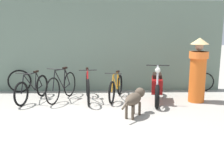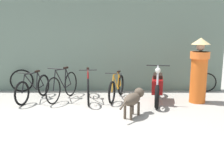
{
  "view_description": "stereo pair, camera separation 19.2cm",
  "coord_description": "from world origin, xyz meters",
  "px_view_note": "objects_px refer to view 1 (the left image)",
  "views": [
    {
      "loc": [
        0.8,
        -4.85,
        1.9
      ],
      "look_at": [
        0.98,
        1.27,
        0.65
      ],
      "focal_mm": 42.0,
      "sensor_mm": 36.0,
      "label": 1
    },
    {
      "loc": [
        0.99,
        -4.85,
        1.9
      ],
      "look_at": [
        0.98,
        1.27,
        0.65
      ],
      "focal_mm": 42.0,
      "sensor_mm": 36.0,
      "label": 2
    }
  ],
  "objects_px": {
    "motorcycle": "(157,86)",
    "stray_dog": "(135,99)",
    "spare_tire_right": "(20,81)",
    "bicycle_1": "(62,86)",
    "person_in_robes": "(198,69)",
    "bicycle_3": "(116,88)",
    "bicycle_0": "(32,89)",
    "spare_tire_left": "(204,82)",
    "bicycle_2": "(88,87)"
  },
  "relations": [
    {
      "from": "spare_tire_left",
      "to": "bicycle_3",
      "type": "bearing_deg",
      "value": -162.83
    },
    {
      "from": "bicycle_2",
      "to": "bicycle_3",
      "type": "relative_size",
      "value": 1.1
    },
    {
      "from": "spare_tire_left",
      "to": "stray_dog",
      "type": "bearing_deg",
      "value": -136.01
    },
    {
      "from": "bicycle_0",
      "to": "bicycle_3",
      "type": "distance_m",
      "value": 2.3
    },
    {
      "from": "bicycle_0",
      "to": "spare_tire_left",
      "type": "relative_size",
      "value": 2.77
    },
    {
      "from": "bicycle_0",
      "to": "person_in_robes",
      "type": "bearing_deg",
      "value": 103.09
    },
    {
      "from": "bicycle_3",
      "to": "motorcycle",
      "type": "distance_m",
      "value": 1.14
    },
    {
      "from": "motorcycle",
      "to": "bicycle_3",
      "type": "bearing_deg",
      "value": -94.81
    },
    {
      "from": "motorcycle",
      "to": "spare_tire_left",
      "type": "bearing_deg",
      "value": 134.16
    },
    {
      "from": "spare_tire_right",
      "to": "bicycle_1",
      "type": "bearing_deg",
      "value": -33.17
    },
    {
      "from": "stray_dog",
      "to": "spare_tire_right",
      "type": "relative_size",
      "value": 1.37
    },
    {
      "from": "bicycle_0",
      "to": "bicycle_3",
      "type": "relative_size",
      "value": 1.03
    },
    {
      "from": "bicycle_0",
      "to": "motorcycle",
      "type": "xyz_separation_m",
      "value": [
        3.39,
        -0.14,
        0.08
      ]
    },
    {
      "from": "bicycle_3",
      "to": "stray_dog",
      "type": "xyz_separation_m",
      "value": [
        0.35,
        -1.54,
        0.08
      ]
    },
    {
      "from": "bicycle_1",
      "to": "person_in_robes",
      "type": "xyz_separation_m",
      "value": [
        3.68,
        -0.27,
        0.51
      ]
    },
    {
      "from": "bicycle_0",
      "to": "person_in_robes",
      "type": "xyz_separation_m",
      "value": [
        4.47,
        -0.2,
        0.56
      ]
    },
    {
      "from": "bicycle_2",
      "to": "bicycle_3",
      "type": "bearing_deg",
      "value": 95.71
    },
    {
      "from": "bicycle_3",
      "to": "spare_tire_left",
      "type": "xyz_separation_m",
      "value": [
        2.86,
        0.88,
        -0.03
      ]
    },
    {
      "from": "bicycle_3",
      "to": "person_in_robes",
      "type": "relative_size",
      "value": 0.94
    },
    {
      "from": "bicycle_1",
      "to": "bicycle_3",
      "type": "height_order",
      "value": "bicycle_1"
    },
    {
      "from": "motorcycle",
      "to": "spare_tire_right",
      "type": "distance_m",
      "value": 4.22
    },
    {
      "from": "person_in_robes",
      "to": "bicycle_3",
      "type": "bearing_deg",
      "value": -32.86
    },
    {
      "from": "person_in_robes",
      "to": "spare_tire_right",
      "type": "xyz_separation_m",
      "value": [
        -5.13,
        1.22,
        -0.54
      ]
    },
    {
      "from": "bicycle_3",
      "to": "person_in_robes",
      "type": "distance_m",
      "value": 2.27
    },
    {
      "from": "bicycle_1",
      "to": "spare_tire_right",
      "type": "xyz_separation_m",
      "value": [
        -1.46,
        0.95,
        -0.03
      ]
    },
    {
      "from": "bicycle_3",
      "to": "spare_tire_right",
      "type": "distance_m",
      "value": 3.09
    },
    {
      "from": "bicycle_1",
      "to": "bicycle_3",
      "type": "relative_size",
      "value": 0.99
    },
    {
      "from": "bicycle_1",
      "to": "spare_tire_right",
      "type": "bearing_deg",
      "value": -103.54
    },
    {
      "from": "spare_tire_left",
      "to": "bicycle_1",
      "type": "bearing_deg",
      "value": -167.44
    },
    {
      "from": "bicycle_0",
      "to": "person_in_robes",
      "type": "distance_m",
      "value": 4.51
    },
    {
      "from": "bicycle_0",
      "to": "spare_tire_left",
      "type": "xyz_separation_m",
      "value": [
        5.15,
        1.04,
        -0.04
      ]
    },
    {
      "from": "bicycle_0",
      "to": "bicycle_1",
      "type": "height_order",
      "value": "bicycle_1"
    },
    {
      "from": "stray_dog",
      "to": "spare_tire_right",
      "type": "distance_m",
      "value": 4.09
    },
    {
      "from": "bicycle_1",
      "to": "stray_dog",
      "type": "xyz_separation_m",
      "value": [
        1.86,
        -1.45,
        0.02
      ]
    },
    {
      "from": "motorcycle",
      "to": "spare_tire_right",
      "type": "bearing_deg",
      "value": -95.61
    },
    {
      "from": "person_in_robes",
      "to": "stray_dog",
      "type": "bearing_deg",
      "value": 9.45
    },
    {
      "from": "spare_tire_right",
      "to": "bicycle_0",
      "type": "bearing_deg",
      "value": -56.81
    },
    {
      "from": "bicycle_1",
      "to": "motorcycle",
      "type": "distance_m",
      "value": 2.61
    },
    {
      "from": "bicycle_3",
      "to": "spare_tire_right",
      "type": "bearing_deg",
      "value": -91.4
    },
    {
      "from": "bicycle_1",
      "to": "person_in_robes",
      "type": "relative_size",
      "value": 0.92
    },
    {
      "from": "bicycle_1",
      "to": "stray_dog",
      "type": "distance_m",
      "value": 2.35
    },
    {
      "from": "bicycle_2",
      "to": "spare_tire_right",
      "type": "bearing_deg",
      "value": -120.33
    },
    {
      "from": "spare_tire_left",
      "to": "person_in_robes",
      "type": "bearing_deg",
      "value": -118.94
    },
    {
      "from": "bicycle_0",
      "to": "bicycle_1",
      "type": "relative_size",
      "value": 1.04
    },
    {
      "from": "bicycle_3",
      "to": "motorcycle",
      "type": "bearing_deg",
      "value": 89.68
    },
    {
      "from": "bicycle_3",
      "to": "stray_dog",
      "type": "bearing_deg",
      "value": 27.73
    },
    {
      "from": "stray_dog",
      "to": "spare_tire_right",
      "type": "xyz_separation_m",
      "value": [
        -3.32,
        2.4,
        -0.05
      ]
    },
    {
      "from": "bicycle_1",
      "to": "stray_dog",
      "type": "bearing_deg",
      "value": 71.74
    },
    {
      "from": "motorcycle",
      "to": "stray_dog",
      "type": "bearing_deg",
      "value": -20.64
    },
    {
      "from": "bicycle_3",
      "to": "bicycle_1",
      "type": "bearing_deg",
      "value": -71.75
    }
  ]
}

